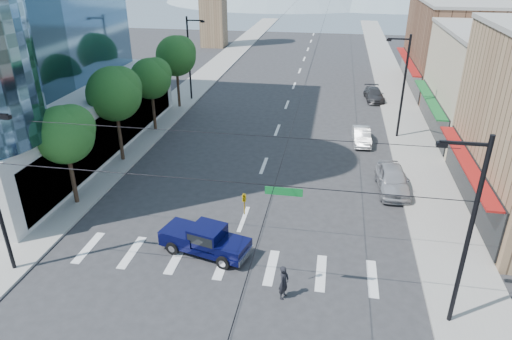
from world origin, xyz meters
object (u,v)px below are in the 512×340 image
object	(u,v)px
pickup_truck	(205,239)
pedestrian	(284,282)
parked_car_mid	(362,136)
parked_car_near	(393,179)
parked_car_far	(374,95)

from	to	relation	value
pickup_truck	pedestrian	world-z (taller)	pedestrian
pickup_truck	parked_car_mid	world-z (taller)	pickup_truck
parked_car_near	parked_car_mid	xyz separation A→B (m)	(-1.80, 8.56, -0.19)
parked_car_mid	pedestrian	bearing A→B (deg)	-104.79
pickup_truck	pedestrian	size ratio (longest dim) A/B	2.98
parked_car_mid	parked_car_far	world-z (taller)	parked_car_far
parked_car_near	parked_car_far	world-z (taller)	parked_car_near
parked_car_far	parked_car_near	bearing A→B (deg)	-95.96
parked_car_near	parked_car_mid	world-z (taller)	parked_car_near
parked_car_near	parked_car_mid	distance (m)	8.75
parked_car_mid	parked_car_far	xyz separation A→B (m)	(1.80, 13.23, 0.00)
parked_car_near	parked_car_far	bearing A→B (deg)	86.86
parked_car_near	parked_car_mid	size ratio (longest dim) A/B	1.25
pickup_truck	parked_car_near	distance (m)	14.24
pickup_truck	parked_car_mid	distance (m)	19.99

